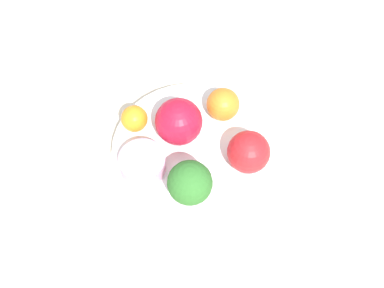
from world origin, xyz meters
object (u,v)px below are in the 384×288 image
Objects in this scene: apple_red at (179,122)px; orange_front at (223,104)px; broccoli at (190,183)px; orange_back at (134,119)px; small_cup at (142,163)px; bowl at (192,154)px; apple_green at (249,152)px.

orange_front is at bearing 24.80° from apple_red.
broccoli reaches higher than orange_back.
apple_red reaches higher than orange_back.
orange_back is at bearing 97.01° from small_cup.
broccoli is at bearing -113.87° from orange_front.
apple_red reaches higher than orange_front.
broccoli is at bearing -96.65° from bowl.
apple_red reaches higher than small_cup.
orange_back is 0.07m from small_cup.
small_cup is at bearing -82.99° from orange_back.
orange_front reaches higher than orange_back.
bowl is at bearing 20.93° from small_cup.
orange_front reaches higher than bowl.
small_cup is at bearing 141.08° from broccoli.
apple_green is at bearing 29.36° from broccoli.
bowl is 4.76× the size of orange_front.
orange_front is (0.05, 0.05, 0.04)m from bowl.
bowl is 0.08m from orange_front.
small_cup is (-0.06, -0.02, 0.03)m from bowl.
apple_green is 0.08m from orange_front.
orange_front is at bearing 4.98° from orange_back.
bowl is 0.07m from small_cup.
apple_green is at bearing -1.09° from small_cup.
broccoli is (-0.01, -0.07, 0.05)m from bowl.
apple_red is 0.07m from small_cup.
orange_back is at bearing 151.16° from bowl.
small_cup is at bearing 178.91° from apple_green.
apple_green is (0.07, -0.03, 0.04)m from bowl.
orange_back reaches higher than small_cup.
orange_back is at bearing 154.50° from apple_green.
bowl is at bearing -28.84° from orange_back.
orange_front is 0.12m from orange_back.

